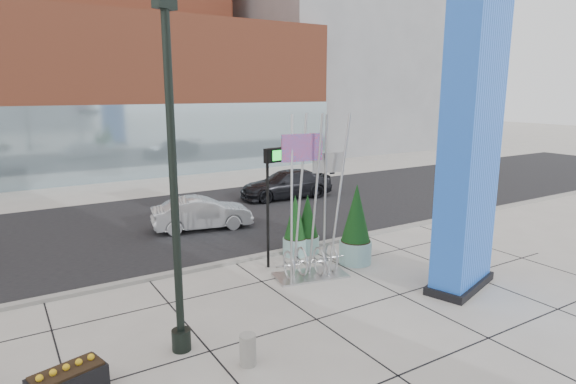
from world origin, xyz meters
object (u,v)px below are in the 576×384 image
blue_pylon (470,150)px  public_art_sculpture (311,235)px  lamp_post (175,213)px  overhead_street_sign (285,165)px  car_silver_mid (202,214)px  concrete_bollard (248,350)px

blue_pylon → public_art_sculpture: size_ratio=1.66×
lamp_post → overhead_street_sign: bearing=35.7°
lamp_post → car_silver_mid: size_ratio=1.89×
concrete_bollard → car_silver_mid: car_silver_mid is taller
blue_pylon → concrete_bollard: (-7.48, -0.42, -3.85)m
public_art_sculpture → overhead_street_sign: size_ratio=1.29×
concrete_bollard → car_silver_mid: 10.92m
public_art_sculpture → overhead_street_sign: bearing=104.8°
concrete_bollard → car_silver_mid: (3.12, 10.46, 0.34)m
lamp_post → concrete_bollard: size_ratio=11.24×
blue_pylon → public_art_sculpture: blue_pylon is taller
blue_pylon → overhead_street_sign: size_ratio=2.15×
overhead_street_sign → car_silver_mid: overhead_street_sign is taller
lamp_post → car_silver_mid: bearing=65.5°
lamp_post → overhead_street_sign: lamp_post is taller
public_art_sculpture → lamp_post: bearing=-145.7°
car_silver_mid → blue_pylon: bearing=-146.0°
blue_pylon → lamp_post: 8.61m
overhead_street_sign → car_silver_mid: size_ratio=0.96×
public_art_sculpture → overhead_street_sign: (-0.09, 1.43, 2.10)m
blue_pylon → concrete_bollard: blue_pylon is taller
public_art_sculpture → car_silver_mid: size_ratio=1.24×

